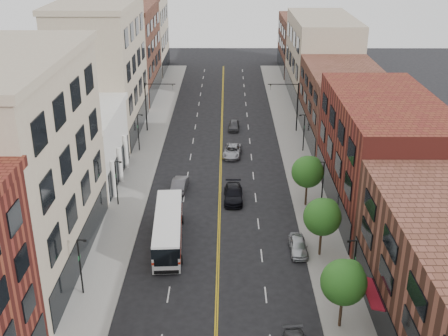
{
  "coord_description": "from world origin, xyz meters",
  "views": [
    {
      "loc": [
        0.79,
        -30.19,
        27.82
      ],
      "look_at": [
        0.49,
        22.74,
        5.0
      ],
      "focal_mm": 45.0,
      "sensor_mm": 36.0,
      "label": 1
    }
  ],
  "objects_px": {
    "car_parked_far": "(298,246)",
    "car_lane_a": "(233,194)",
    "city_bus": "(168,227)",
    "car_lane_behind": "(180,184)",
    "car_lane_b": "(232,151)",
    "car_lane_c": "(234,125)"
  },
  "relations": [
    {
      "from": "car_parked_far",
      "to": "car_lane_c",
      "type": "height_order",
      "value": "car_parked_far"
    },
    {
      "from": "car_lane_a",
      "to": "city_bus",
      "type": "bearing_deg",
      "value": -124.45
    },
    {
      "from": "car_parked_far",
      "to": "car_lane_b",
      "type": "height_order",
      "value": "car_parked_far"
    },
    {
      "from": "car_lane_b",
      "to": "car_lane_a",
      "type": "bearing_deg",
      "value": -82.97
    },
    {
      "from": "car_parked_far",
      "to": "car_lane_a",
      "type": "distance_m",
      "value": 12.26
    },
    {
      "from": "car_lane_b",
      "to": "city_bus",
      "type": "bearing_deg",
      "value": -98.75
    },
    {
      "from": "car_parked_far",
      "to": "car_lane_b",
      "type": "bearing_deg",
      "value": 103.79
    },
    {
      "from": "city_bus",
      "to": "car_lane_b",
      "type": "distance_m",
      "value": 23.07
    },
    {
      "from": "city_bus",
      "to": "car_parked_far",
      "type": "distance_m",
      "value": 12.32
    },
    {
      "from": "city_bus",
      "to": "car_lane_a",
      "type": "xyz_separation_m",
      "value": [
        6.26,
        9.11,
        -0.95
      ]
    },
    {
      "from": "car_lane_c",
      "to": "city_bus",
      "type": "bearing_deg",
      "value": -98.21
    },
    {
      "from": "city_bus",
      "to": "car_lane_behind",
      "type": "distance_m",
      "value": 11.79
    },
    {
      "from": "city_bus",
      "to": "car_lane_c",
      "type": "distance_m",
      "value": 33.29
    },
    {
      "from": "car_parked_far",
      "to": "car_lane_behind",
      "type": "distance_m",
      "value": 17.98
    },
    {
      "from": "car_parked_far",
      "to": "car_lane_b",
      "type": "distance_m",
      "value": 24.53
    },
    {
      "from": "city_bus",
      "to": "car_lane_behind",
      "type": "xyz_separation_m",
      "value": [
        0.16,
        11.75,
        -0.95
      ]
    },
    {
      "from": "car_lane_b",
      "to": "car_parked_far",
      "type": "bearing_deg",
      "value": -69.06
    },
    {
      "from": "car_lane_behind",
      "to": "car_lane_c",
      "type": "xyz_separation_m",
      "value": [
        6.42,
        20.86,
        -0.08
      ]
    },
    {
      "from": "car_parked_far",
      "to": "car_lane_c",
      "type": "distance_m",
      "value": 34.71
    },
    {
      "from": "car_lane_c",
      "to": "car_lane_a",
      "type": "bearing_deg",
      "value": -87.57
    },
    {
      "from": "city_bus",
      "to": "car_lane_c",
      "type": "relative_size",
      "value": 2.95
    },
    {
      "from": "car_lane_behind",
      "to": "car_lane_a",
      "type": "bearing_deg",
      "value": 160.38
    }
  ]
}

